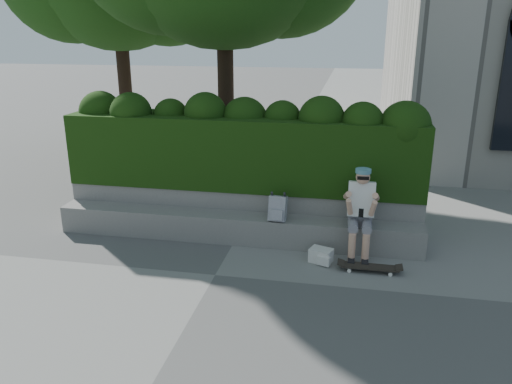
% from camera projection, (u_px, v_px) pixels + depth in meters
% --- Properties ---
extents(ground, '(80.00, 80.00, 0.00)m').
position_uv_depth(ground, '(215.00, 275.00, 7.10)').
color(ground, slate).
rests_on(ground, ground).
extents(bench_ledge, '(6.00, 0.45, 0.45)m').
position_uv_depth(bench_ledge, '(235.00, 228.00, 8.20)').
color(bench_ledge, gray).
rests_on(bench_ledge, ground).
extents(planter_wall, '(6.00, 0.50, 0.75)m').
position_uv_depth(planter_wall, '(241.00, 209.00, 8.60)').
color(planter_wall, gray).
rests_on(planter_wall, ground).
extents(hedge, '(6.00, 1.00, 1.20)m').
position_uv_depth(hedge, '(244.00, 151.00, 8.50)').
color(hedge, black).
rests_on(hedge, planter_wall).
extents(person, '(0.40, 0.76, 1.38)m').
position_uv_depth(person, '(361.00, 209.00, 7.50)').
color(person, slate).
rests_on(person, ground).
extents(skateboard, '(0.82, 0.21, 0.09)m').
position_uv_depth(skateboard, '(370.00, 267.00, 7.18)').
color(skateboard, black).
rests_on(skateboard, ground).
extents(backpack_plaid, '(0.29, 0.18, 0.40)m').
position_uv_depth(backpack_plaid, '(278.00, 208.00, 7.84)').
color(backpack_plaid, '#B1B2B6').
rests_on(backpack_plaid, bench_ledge).
extents(backpack_ground, '(0.38, 0.32, 0.21)m').
position_uv_depth(backpack_ground, '(321.00, 255.00, 7.48)').
color(backpack_ground, beige).
rests_on(backpack_ground, ground).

